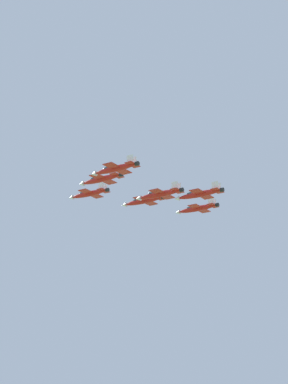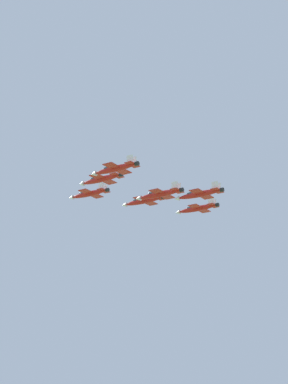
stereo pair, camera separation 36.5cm
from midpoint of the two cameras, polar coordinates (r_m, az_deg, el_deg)
name	(u,v)px [view 2 (the right image)]	position (r m, az deg, el deg)	size (l,w,h in m)	color
jet_lead	(89,194)	(258.58, -4.45, -0.13)	(11.62, 18.23, 3.88)	red
jet_left_wingman	(101,179)	(239.41, -3.46, 1.06)	(11.83, 18.48, 3.95)	red
jet_right_wingman	(144,201)	(259.43, 0.02, -0.72)	(12.07, 18.88, 4.03)	red
jet_left_outer	(115,169)	(219.64, -2.32, 1.93)	(11.65, 18.23, 3.89)	red
jet_right_outer	(197,208)	(261.80, 4.43, -1.34)	(11.83, 18.50, 3.95)	red
jet_slot_rear	(160,194)	(239.76, 1.36, -0.16)	(12.12, 19.03, 4.05)	red
jet_trailing	(199,194)	(231.40, 4.59, -0.16)	(11.70, 18.37, 3.91)	red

